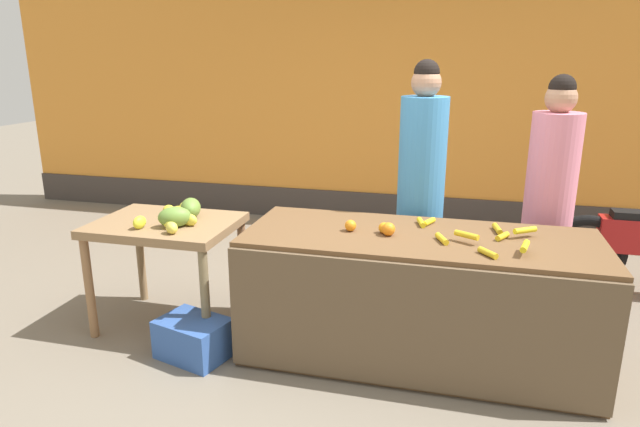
{
  "coord_description": "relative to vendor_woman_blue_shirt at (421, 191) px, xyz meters",
  "views": [
    {
      "loc": [
        0.57,
        -3.3,
        1.9
      ],
      "look_at": [
        -0.32,
        0.15,
        0.88
      ],
      "focal_mm": 30.93,
      "sensor_mm": 36.0,
      "label": 1
    }
  ],
  "objects": [
    {
      "name": "orange_pile",
      "position": [
        -0.22,
        -0.71,
        -0.08
      ],
      "size": [
        0.32,
        0.12,
        0.08
      ],
      "color": "orange",
      "rests_on": "fruit_stall_counter"
    },
    {
      "name": "mango_papaya_pile",
      "position": [
        -1.6,
        -0.67,
        -0.11
      ],
      "size": [
        0.4,
        0.63,
        0.14
      ],
      "color": "#D9D73F",
      "rests_on": "side_table_wooden"
    },
    {
      "name": "fruit_stall_counter",
      "position": [
        0.06,
        -0.69,
        -0.54
      ],
      "size": [
        2.19,
        0.87,
        0.83
      ],
      "color": "brown",
      "rests_on": "ground"
    },
    {
      "name": "banana_bunch_pile",
      "position": [
        0.39,
        -0.65,
        -0.09
      ],
      "size": [
        0.74,
        0.65,
        0.07
      ],
      "color": "yellow",
      "rests_on": "fruit_stall_counter"
    },
    {
      "name": "produce_sack",
      "position": [
        -0.97,
        0.02,
        -0.73
      ],
      "size": [
        0.46,
        0.47,
        0.45
      ],
      "primitive_type": "ellipsoid",
      "rotation": [
        0.0,
        0.0,
        0.9
      ],
      "color": "maroon",
      "rests_on": "ground"
    },
    {
      "name": "vendor_woman_pink_shirt",
      "position": [
        0.89,
        0.06,
        -0.05
      ],
      "size": [
        0.34,
        0.34,
        1.79
      ],
      "color": "#33333D",
      "rests_on": "ground"
    },
    {
      "name": "produce_crate",
      "position": [
        -1.34,
        -1.06,
        -0.82
      ],
      "size": [
        0.51,
        0.43,
        0.26
      ],
      "primitive_type": "cube",
      "rotation": [
        0.0,
        0.0,
        -0.28
      ],
      "color": "#3359A5",
      "rests_on": "ground"
    },
    {
      "name": "side_table_wooden",
      "position": [
        -1.71,
        -0.67,
        -0.27
      ],
      "size": [
        0.97,
        0.74,
        0.79
      ],
      "color": "olive",
      "rests_on": "ground"
    },
    {
      "name": "ground_plane",
      "position": [
        -0.3,
        -0.67,
        -0.95
      ],
      "size": [
        24.0,
        24.0,
        0.0
      ],
      "primitive_type": "plane",
      "color": "#756B5B"
    },
    {
      "name": "vendor_woman_blue_shirt",
      "position": [
        0.0,
        0.0,
        0.0
      ],
      "size": [
        0.34,
        0.34,
        1.88
      ],
      "color": "#33333D",
      "rests_on": "ground"
    },
    {
      "name": "market_wall_back",
      "position": [
        -0.3,
        2.33,
        0.66
      ],
      "size": [
        9.91,
        0.23,
        3.29
      ],
      "color": "orange",
      "rests_on": "ground"
    }
  ]
}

